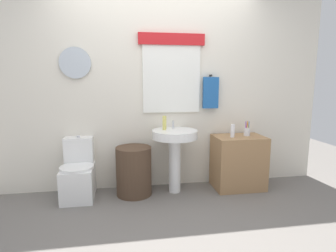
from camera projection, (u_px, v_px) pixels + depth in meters
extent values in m
plane|color=slate|center=(173.00, 228.00, 2.61)|extent=(8.00, 8.00, 0.00)
cube|color=silver|center=(157.00, 87.00, 3.51)|extent=(4.40, 0.10, 2.60)
cube|color=white|center=(172.00, 79.00, 3.46)|extent=(0.73, 0.03, 0.85)
cube|color=red|center=(172.00, 39.00, 3.36)|extent=(0.83, 0.04, 0.14)
cylinder|color=silver|center=(75.00, 63.00, 3.24)|extent=(0.37, 0.03, 0.37)
cylinder|color=black|center=(211.00, 75.00, 3.52)|extent=(0.02, 0.06, 0.02)
cube|color=#235BA3|center=(211.00, 93.00, 3.54)|extent=(0.20, 0.05, 0.40)
cube|color=white|center=(79.00, 182.00, 3.24)|extent=(0.36, 0.50, 0.38)
cylinder|color=white|center=(77.00, 167.00, 3.15)|extent=(0.38, 0.38, 0.03)
cube|color=white|center=(79.00, 150.00, 3.35)|extent=(0.34, 0.18, 0.32)
cylinder|color=silver|center=(78.00, 136.00, 3.32)|extent=(0.04, 0.04, 0.02)
cylinder|color=#4C3828|center=(134.00, 171.00, 3.33)|extent=(0.43, 0.43, 0.59)
cylinder|color=white|center=(175.00, 165.00, 3.41)|extent=(0.15, 0.15, 0.69)
cylinder|color=white|center=(175.00, 134.00, 3.34)|extent=(0.55, 0.55, 0.10)
cylinder|color=silver|center=(173.00, 125.00, 3.44)|extent=(0.03, 0.03, 0.10)
cube|color=#9E754C|center=(238.00, 162.00, 3.54)|extent=(0.63, 0.44, 0.68)
cylinder|color=#DBD166|center=(164.00, 123.00, 3.35)|extent=(0.05, 0.05, 0.17)
cylinder|color=white|center=(233.00, 131.00, 3.41)|extent=(0.05, 0.05, 0.16)
cylinder|color=silver|center=(247.00, 132.00, 3.51)|extent=(0.08, 0.08, 0.10)
cylinder|color=blue|center=(248.00, 128.00, 3.51)|extent=(0.01, 0.03, 0.18)
cylinder|color=red|center=(247.00, 128.00, 3.52)|extent=(0.03, 0.01, 0.18)
cylinder|color=purple|center=(246.00, 128.00, 3.51)|extent=(0.02, 0.04, 0.18)
cylinder|color=yellow|center=(248.00, 129.00, 3.49)|extent=(0.03, 0.02, 0.18)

